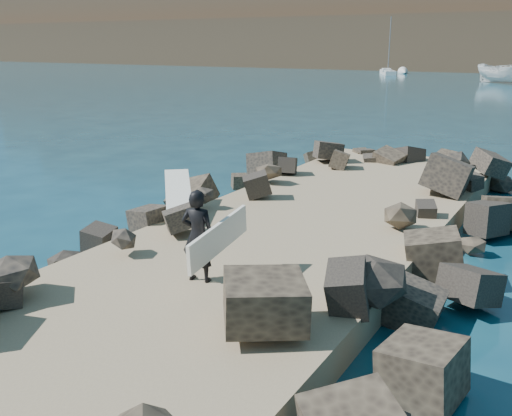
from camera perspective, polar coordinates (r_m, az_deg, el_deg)
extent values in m
plane|color=#0F384C|center=(12.92, 2.28, -5.34)|extent=(800.00, 800.00, 0.00)
cube|color=#8C7759|center=(11.22, -2.63, -7.13)|extent=(6.00, 26.00, 0.60)
cube|color=black|center=(13.20, -12.03, -2.90)|extent=(2.60, 22.00, 1.00)
cube|color=#272421|center=(10.41, 12.55, -8.25)|extent=(2.60, 22.00, 1.00)
cube|color=white|center=(14.43, -7.77, 1.20)|extent=(2.09, 2.33, 0.08)
imported|color=white|center=(78.02, 23.27, 12.32)|extent=(6.79, 4.78, 2.46)
imported|color=black|center=(10.16, -5.81, -2.79)|extent=(0.69, 0.53, 1.69)
cube|color=white|center=(9.90, -3.72, -2.98)|extent=(0.30, 2.09, 0.66)
cube|color=silver|center=(94.42, 13.04, 13.04)|extent=(4.63, 7.29, 0.80)
cylinder|color=gray|center=(94.31, 13.21, 15.69)|extent=(0.12, 0.12, 8.05)
cube|color=silver|center=(93.65, 12.90, 13.33)|extent=(1.95, 2.36, 0.44)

